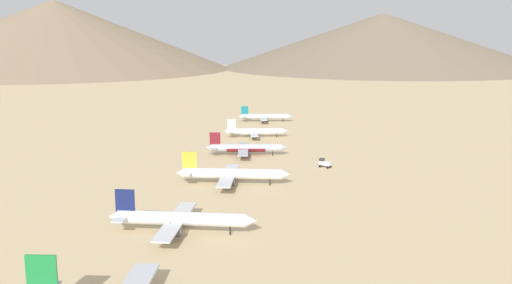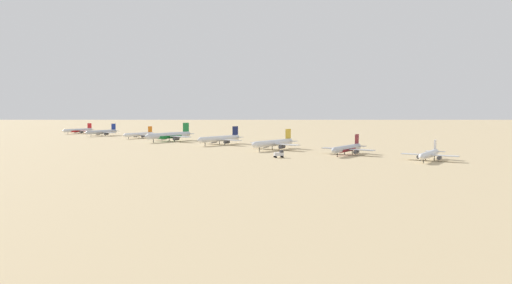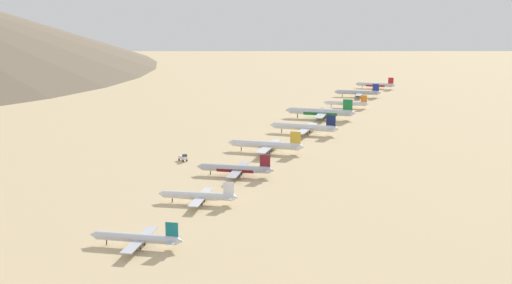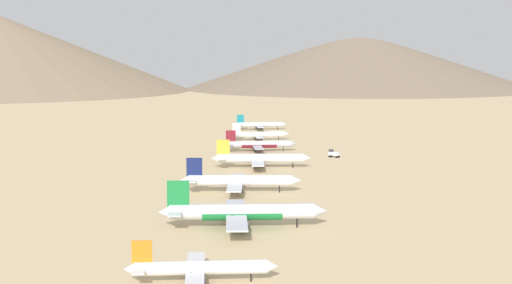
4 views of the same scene
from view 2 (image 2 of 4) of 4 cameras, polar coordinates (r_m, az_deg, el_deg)
name	(u,v)px [view 2 (image 2 of 4)]	position (r m, az deg, el deg)	size (l,w,h in m)	color
ground_plane	(220,145)	(365.76, -4.11, -0.34)	(2545.43, 2545.43, 0.00)	tan
parked_jet_0	(78,130)	(541.60, -19.45, 1.26)	(35.59, 28.96, 10.26)	silver
parked_jet_1	(102,132)	(494.33, -17.02, 1.10)	(38.55, 31.23, 11.14)	#B2B7C1
parked_jet_2	(139,134)	(450.01, -13.08, 0.84)	(34.84, 28.30, 10.05)	white
parked_jet_3	(169,135)	(405.72, -9.77, 0.73)	(50.00, 40.67, 14.41)	silver
parked_jet_4	(220,139)	(367.84, -4.09, 0.37)	(44.95, 36.68, 12.97)	silver
parked_jet_5	(274,143)	(325.29, 2.01, -0.12)	(44.77, 36.46, 12.91)	silver
parked_jet_6	(347,148)	(295.93, 10.25, -0.72)	(39.39, 31.92, 11.38)	#B2B7C1
parked_jet_7	(429,154)	(275.14, 18.99, -1.32)	(35.77, 28.98, 10.33)	silver
service_truck	(279,154)	(276.66, 2.62, -1.35)	(5.59, 5.25, 3.90)	silver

